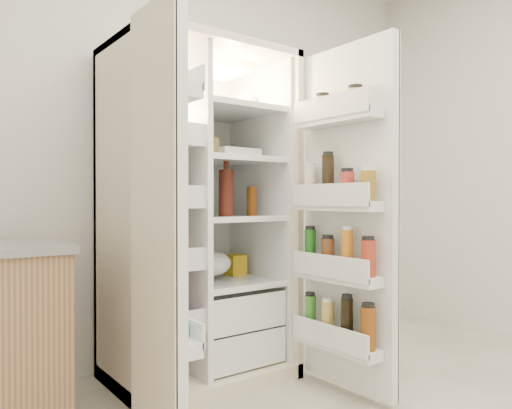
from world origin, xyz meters
TOP-DOWN VIEW (x-y plane):
  - wall_back at (0.00, 2.00)m, footprint 4.00×0.02m
  - refrigerator at (-0.15, 1.65)m, footprint 0.92×0.70m
  - freezer_door at (-0.66, 1.05)m, footprint 0.15×0.40m
  - fridge_door at (0.32, 0.96)m, footprint 0.17×0.58m

SIDE VIEW (x-z plane):
  - refrigerator at x=-0.15m, z-range -0.15..1.65m
  - fridge_door at x=0.32m, z-range 0.01..1.73m
  - freezer_door at x=-0.66m, z-range 0.03..1.75m
  - wall_back at x=0.00m, z-range 0.00..2.70m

